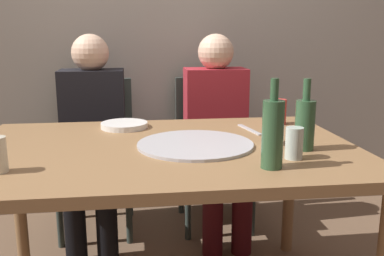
# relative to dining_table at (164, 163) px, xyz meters

# --- Properties ---
(back_wall) EXTENTS (6.00, 0.10, 2.60)m
(back_wall) POSITION_rel_dining_table_xyz_m (0.00, 1.18, 0.63)
(back_wall) COLOR gray
(back_wall) RESTS_ON ground_plane
(dining_table) EXTENTS (1.52, 1.02, 0.74)m
(dining_table) POSITION_rel_dining_table_xyz_m (0.00, 0.00, 0.00)
(dining_table) COLOR olive
(dining_table) RESTS_ON ground_plane
(pizza_tray) EXTENTS (0.46, 0.46, 0.01)m
(pizza_tray) POSITION_rel_dining_table_xyz_m (0.12, -0.02, 0.08)
(pizza_tray) COLOR #ADADB2
(pizza_tray) RESTS_ON dining_table
(wine_bottle) EXTENTS (0.07, 0.07, 0.30)m
(wine_bottle) POSITION_rel_dining_table_xyz_m (0.33, -0.33, 0.19)
(wine_bottle) COLOR #2D5133
(wine_bottle) RESTS_ON dining_table
(beer_bottle) EXTENTS (0.08, 0.08, 0.27)m
(beer_bottle) POSITION_rel_dining_table_xyz_m (0.53, -0.12, 0.17)
(beer_bottle) COLOR #2D5133
(beer_bottle) RESTS_ON dining_table
(tumbler_far) EXTENTS (0.08, 0.08, 0.10)m
(tumbler_far) POSITION_rel_dining_table_xyz_m (0.43, -0.03, 0.12)
(tumbler_far) COLOR #B7C6BC
(tumbler_far) RESTS_ON dining_table
(wine_glass) EXTENTS (0.06, 0.06, 0.11)m
(wine_glass) POSITION_rel_dining_table_xyz_m (0.44, -0.24, 0.13)
(wine_glass) COLOR #B7C6BC
(wine_glass) RESTS_ON dining_table
(soda_can) EXTENTS (0.07, 0.07, 0.12)m
(soda_can) POSITION_rel_dining_table_xyz_m (0.58, 0.34, 0.13)
(soda_can) COLOR red
(soda_can) RESTS_ON dining_table
(plate_stack) EXTENTS (0.22, 0.22, 0.03)m
(plate_stack) POSITION_rel_dining_table_xyz_m (-0.16, 0.35, 0.08)
(plate_stack) COLOR white
(plate_stack) RESTS_ON dining_table
(table_knife) EXTENTS (0.06, 0.22, 0.01)m
(table_knife) POSITION_rel_dining_table_xyz_m (0.41, 0.22, 0.07)
(table_knife) COLOR #B7B7BC
(table_knife) RESTS_ON dining_table
(chair_left) EXTENTS (0.44, 0.44, 0.90)m
(chair_left) POSITION_rel_dining_table_xyz_m (-0.35, 0.91, -0.15)
(chair_left) COLOR #2D3833
(chair_left) RESTS_ON ground_plane
(chair_right) EXTENTS (0.44, 0.44, 0.90)m
(chair_right) POSITION_rel_dining_table_xyz_m (0.36, 0.91, -0.15)
(chair_right) COLOR #2D3833
(chair_right) RESTS_ON ground_plane
(guest_in_sweater) EXTENTS (0.36, 0.56, 1.17)m
(guest_in_sweater) POSITION_rel_dining_table_xyz_m (-0.35, 0.76, -0.03)
(guest_in_sweater) COLOR black
(guest_in_sweater) RESTS_ON ground_plane
(guest_in_beanie) EXTENTS (0.36, 0.56, 1.17)m
(guest_in_beanie) POSITION_rel_dining_table_xyz_m (0.36, 0.76, -0.03)
(guest_in_beanie) COLOR maroon
(guest_in_beanie) RESTS_ON ground_plane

